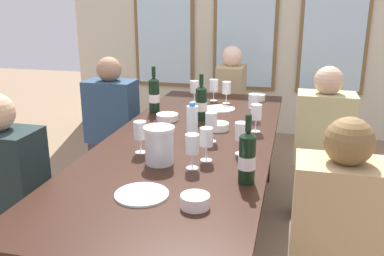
# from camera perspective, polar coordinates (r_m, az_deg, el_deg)

# --- Properties ---
(ground_plane) EXTENTS (12.00, 12.00, 0.00)m
(ground_plane) POSITION_cam_1_polar(r_m,az_deg,el_deg) (2.83, -0.30, -15.84)
(ground_plane) COLOR #83674E
(back_wall_with_windows) EXTENTS (4.17, 0.10, 2.90)m
(back_wall_with_windows) POSITION_cam_1_polar(r_m,az_deg,el_deg) (4.95, 7.31, 15.96)
(back_wall_with_windows) COLOR beige
(back_wall_with_windows) RESTS_ON ground
(dining_table) EXTENTS (0.97, 2.55, 0.74)m
(dining_table) POSITION_cam_1_polar(r_m,az_deg,el_deg) (2.53, -0.32, -2.89)
(dining_table) COLOR black
(dining_table) RESTS_ON ground
(white_plate_0) EXTENTS (0.23, 0.23, 0.01)m
(white_plate_0) POSITION_cam_1_polar(r_m,az_deg,el_deg) (1.82, -6.74, -8.82)
(white_plate_0) COLOR white
(white_plate_0) RESTS_ON dining_table
(white_plate_1) EXTENTS (0.23, 0.23, 0.01)m
(white_plate_1) POSITION_cam_1_polar(r_m,az_deg,el_deg) (3.17, 3.69, 2.58)
(white_plate_1) COLOR white
(white_plate_1) RESTS_ON dining_table
(metal_pitcher) EXTENTS (0.16, 0.16, 0.19)m
(metal_pitcher) POSITION_cam_1_polar(r_m,az_deg,el_deg) (2.12, -4.39, -2.27)
(metal_pitcher) COLOR silver
(metal_pitcher) RESTS_ON dining_table
(wine_bottle_0) EXTENTS (0.08, 0.08, 0.32)m
(wine_bottle_0) POSITION_cam_1_polar(r_m,az_deg,el_deg) (1.90, 7.38, -3.90)
(wine_bottle_0) COLOR black
(wine_bottle_0) RESTS_ON dining_table
(wine_bottle_1) EXTENTS (0.08, 0.08, 0.33)m
(wine_bottle_1) POSITION_cam_1_polar(r_m,az_deg,el_deg) (3.07, -5.09, 4.45)
(wine_bottle_1) COLOR black
(wine_bottle_1) RESTS_ON dining_table
(wine_bottle_2) EXTENTS (0.08, 0.08, 0.31)m
(wine_bottle_2) POSITION_cam_1_polar(r_m,az_deg,el_deg) (2.86, 1.24, 3.38)
(wine_bottle_2) COLOR black
(wine_bottle_2) RESTS_ON dining_table
(tasting_bowl_0) EXTENTS (0.12, 0.12, 0.05)m
(tasting_bowl_0) POSITION_cam_1_polar(r_m,az_deg,el_deg) (1.71, 0.42, -9.76)
(tasting_bowl_0) COLOR white
(tasting_bowl_0) RESTS_ON dining_table
(tasting_bowl_1) EXTENTS (0.15, 0.15, 0.04)m
(tasting_bowl_1) POSITION_cam_1_polar(r_m,az_deg,el_deg) (2.89, -3.33, 1.48)
(tasting_bowl_1) COLOR white
(tasting_bowl_1) RESTS_ON dining_table
(tasting_bowl_2) EXTENTS (0.13, 0.13, 0.05)m
(tasting_bowl_2) POSITION_cam_1_polar(r_m,az_deg,el_deg) (3.48, 8.67, 4.08)
(tasting_bowl_2) COLOR white
(tasting_bowl_2) RESTS_ON dining_table
(tasting_bowl_3) EXTENTS (0.13, 0.13, 0.04)m
(tasting_bowl_3) POSITION_cam_1_polar(r_m,az_deg,el_deg) (2.68, 3.53, 0.23)
(tasting_bowl_3) COLOR white
(tasting_bowl_3) RESTS_ON dining_table
(water_bottle) EXTENTS (0.06, 0.06, 0.24)m
(water_bottle) POSITION_cam_1_polar(r_m,az_deg,el_deg) (2.39, 0.01, 0.47)
(water_bottle) COLOR white
(water_bottle) RESTS_ON dining_table
(wine_glass_0) EXTENTS (0.07, 0.07, 0.17)m
(wine_glass_0) POSITION_cam_1_polar(r_m,az_deg,el_deg) (2.25, 6.61, -0.55)
(wine_glass_0) COLOR white
(wine_glass_0) RESTS_ON dining_table
(wine_glass_1) EXTENTS (0.07, 0.07, 0.17)m
(wine_glass_1) POSITION_cam_1_polar(r_m,az_deg,el_deg) (3.41, 2.94, 5.57)
(wine_glass_1) COLOR white
(wine_glass_1) RESTS_ON dining_table
(wine_glass_2) EXTENTS (0.07, 0.07, 0.17)m
(wine_glass_2) POSITION_cam_1_polar(r_m,az_deg,el_deg) (2.04, 0.03, -2.39)
(wine_glass_2) COLOR white
(wine_glass_2) RESTS_ON dining_table
(wine_glass_3) EXTENTS (0.07, 0.07, 0.17)m
(wine_glass_3) POSITION_cam_1_polar(r_m,az_deg,el_deg) (2.27, -6.95, -0.51)
(wine_glass_3) COLOR white
(wine_glass_3) RESTS_ON dining_table
(wine_glass_4) EXTENTS (0.07, 0.07, 0.17)m
(wine_glass_4) POSITION_cam_1_polar(r_m,az_deg,el_deg) (3.33, 4.64, 5.31)
(wine_glass_4) COLOR white
(wine_glass_4) RESTS_ON dining_table
(wine_glass_5) EXTENTS (0.07, 0.07, 0.17)m
(wine_glass_5) POSITION_cam_1_polar(r_m,az_deg,el_deg) (2.91, 8.27, 3.48)
(wine_glass_5) COLOR white
(wine_glass_5) RESTS_ON dining_table
(wine_glass_6) EXTENTS (0.07, 0.07, 0.17)m
(wine_glass_6) POSITION_cam_1_polar(r_m,az_deg,el_deg) (2.43, 2.59, 0.79)
(wine_glass_6) COLOR white
(wine_glass_6) RESTS_ON dining_table
(wine_glass_7) EXTENTS (0.07, 0.07, 0.17)m
(wine_glass_7) POSITION_cam_1_polar(r_m,az_deg,el_deg) (2.14, 1.94, -1.44)
(wine_glass_7) COLOR white
(wine_glass_7) RESTS_ON dining_table
(wine_glass_8) EXTENTS (0.07, 0.07, 0.17)m
(wine_glass_8) POSITION_cam_1_polar(r_m,az_deg,el_deg) (3.35, 0.31, 5.46)
(wine_glass_8) COLOR white
(wine_glass_8) RESTS_ON dining_table
(wine_glass_9) EXTENTS (0.07, 0.07, 0.17)m
(wine_glass_9) POSITION_cam_1_polar(r_m,az_deg,el_deg) (2.64, 8.59, 1.93)
(wine_glass_9) COLOR white
(wine_glass_9) RESTS_ON dining_table
(seated_person_0) EXTENTS (0.38, 0.24, 1.11)m
(seated_person_0) POSITION_cam_1_polar(r_m,az_deg,el_deg) (3.42, -10.58, -0.39)
(seated_person_0) COLOR #34323D
(seated_person_0) RESTS_ON ground
(seated_person_1) EXTENTS (0.38, 0.24, 1.11)m
(seated_person_1) POSITION_cam_1_polar(r_m,az_deg,el_deg) (3.07, 17.01, -2.92)
(seated_person_1) COLOR #31313B
(seated_person_1) RESTS_ON ground
(seated_person_2) EXTENTS (0.38, 0.24, 1.11)m
(seated_person_2) POSITION_cam_1_polar(r_m,az_deg,el_deg) (2.39, -23.43, -9.52)
(seated_person_2) COLOR #353440
(seated_person_2) RESTS_ON ground
(seated_person_3) EXTENTS (0.38, 0.24, 1.11)m
(seated_person_3) POSITION_cam_1_polar(r_m,az_deg,el_deg) (1.93, 18.75, -15.61)
(seated_person_3) COLOR #2E3738
(seated_person_3) RESTS_ON ground
(seated_person_4) EXTENTS (0.24, 0.38, 1.11)m
(seated_person_4) POSITION_cam_1_polar(r_m,az_deg,el_deg) (4.10, 5.20, 2.74)
(seated_person_4) COLOR #232942
(seated_person_4) RESTS_ON ground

